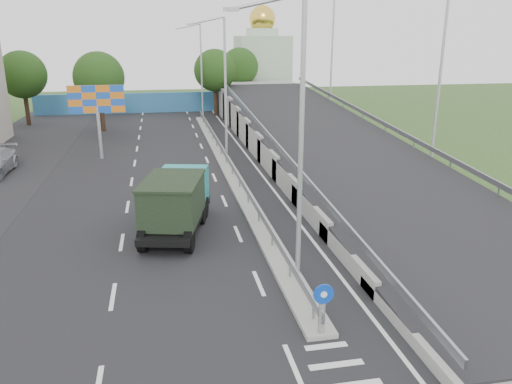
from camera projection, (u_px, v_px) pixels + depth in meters
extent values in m
plane|color=#2D4C1E|center=(346.00, 384.00, 13.31)|extent=(160.00, 160.00, 0.00)
cube|color=black|center=(188.00, 184.00, 31.51)|extent=(26.00, 90.00, 0.04)
cube|color=gray|center=(226.00, 165.00, 35.78)|extent=(1.00, 44.00, 0.20)
cube|color=gray|center=(389.00, 128.00, 37.33)|extent=(0.10, 50.00, 0.32)
cube|color=gray|center=(265.00, 132.00, 35.61)|extent=(0.10, 50.00, 0.32)
cube|color=gray|center=(226.00, 156.00, 35.58)|extent=(0.08, 44.00, 0.32)
cylinder|color=gray|center=(226.00, 159.00, 35.66)|extent=(0.09, 0.09, 0.60)
cylinder|color=black|center=(322.00, 315.00, 15.13)|extent=(0.20, 0.20, 1.20)
cylinder|color=#0C3FBF|center=(324.00, 294.00, 14.83)|extent=(0.64, 0.05, 0.64)
cylinder|color=white|center=(324.00, 295.00, 14.81)|extent=(0.20, 0.03, 0.20)
cylinder|color=#B2B5B7|center=(301.00, 146.00, 17.44)|extent=(0.18, 0.18, 10.00)
cylinder|color=#B2B5B7|center=(268.00, 1.00, 15.81)|extent=(2.57, 0.12, 0.66)
cube|color=#B2B5B7|center=(231.00, 9.00, 15.67)|extent=(0.50, 0.18, 0.12)
cylinder|color=#B2B5B7|center=(225.00, 90.00, 36.19)|extent=(0.18, 0.18, 10.00)
cylinder|color=#B2B5B7|center=(207.00, 21.00, 34.56)|extent=(2.57, 0.12, 0.66)
cube|color=#B2B5B7|center=(190.00, 24.00, 34.42)|extent=(0.50, 0.18, 0.12)
cylinder|color=#B2B5B7|center=(202.00, 72.00, 54.94)|extent=(0.18, 0.18, 10.00)
cylinder|color=#B2B5B7|center=(189.00, 26.00, 53.31)|extent=(2.57, 0.12, 0.66)
cube|color=#B2B5B7|center=(178.00, 29.00, 53.16)|extent=(0.50, 0.18, 0.12)
cube|color=teal|center=(163.00, 102.00, 60.97)|extent=(30.00, 0.50, 2.40)
cube|color=#B2CCAD|center=(262.00, 69.00, 70.02)|extent=(7.00, 7.00, 9.00)
cylinder|color=#B2CCAD|center=(262.00, 32.00, 68.54)|extent=(4.40, 4.40, 1.00)
sphere|color=gold|center=(262.00, 19.00, 68.03)|extent=(3.60, 3.60, 3.60)
cone|color=gold|center=(262.00, 3.00, 67.44)|extent=(0.30, 0.30, 1.20)
cylinder|color=#B2B5B7|center=(100.00, 133.00, 37.33)|extent=(0.24, 0.24, 4.00)
cube|color=orange|center=(96.00, 99.00, 36.59)|extent=(4.00, 0.20, 2.00)
cylinder|color=black|center=(102.00, 111.00, 48.40)|extent=(0.44, 0.44, 4.00)
sphere|color=#1A340E|center=(99.00, 77.00, 47.45)|extent=(4.80, 4.80, 4.80)
cylinder|color=black|center=(216.00, 99.00, 58.07)|extent=(0.44, 0.44, 4.00)
sphere|color=#1A340E|center=(215.00, 70.00, 57.12)|extent=(4.80, 4.80, 4.80)
cylinder|color=black|center=(27.00, 106.00, 51.64)|extent=(0.44, 0.44, 4.00)
sphere|color=#1A340E|center=(22.00, 75.00, 50.69)|extent=(4.80, 4.80, 4.80)
cylinder|color=black|center=(240.00, 92.00, 65.36)|extent=(0.44, 0.44, 4.00)
sphere|color=#1A340E|center=(240.00, 67.00, 64.40)|extent=(4.80, 4.80, 4.80)
cylinder|color=black|center=(165.00, 207.00, 25.55)|extent=(0.59, 1.14, 1.09)
cylinder|color=black|center=(204.00, 207.00, 25.47)|extent=(0.59, 1.14, 1.09)
cylinder|color=black|center=(161.00, 213.00, 24.70)|extent=(0.59, 1.14, 1.09)
cylinder|color=black|center=(201.00, 213.00, 24.61)|extent=(0.59, 1.14, 1.09)
cylinder|color=black|center=(143.00, 240.00, 21.38)|extent=(0.59, 1.14, 1.09)
cylinder|color=black|center=(189.00, 241.00, 21.30)|extent=(0.59, 1.14, 1.09)
cube|color=black|center=(176.00, 218.00, 23.47)|extent=(3.65, 6.52, 0.30)
cube|color=#0B7075|center=(184.00, 184.00, 25.41)|extent=(2.59, 2.08, 1.69)
cube|color=black|center=(187.00, 172.00, 26.00)|extent=(1.85, 0.50, 0.70)
cube|color=black|center=(188.00, 198.00, 26.52)|extent=(2.26, 0.68, 0.50)
cube|color=black|center=(173.00, 200.00, 22.58)|extent=(3.20, 4.23, 1.79)
cube|color=black|center=(172.00, 180.00, 22.30)|extent=(3.32, 4.35, 0.12)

